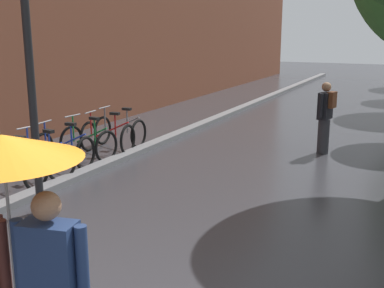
{
  "coord_description": "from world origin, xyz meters",
  "views": [
    {
      "loc": [
        2.57,
        -2.68,
        2.76
      ],
      "look_at": [
        -0.01,
        2.62,
        1.35
      ],
      "focal_mm": 44.67,
      "sensor_mm": 36.0,
      "label": 1
    }
  ],
  "objects_px": {
    "parked_bicycle_2": "(64,150)",
    "pedestrian_walking_midground": "(325,116)",
    "parked_bicycle_3": "(88,143)",
    "parked_bicycle_1": "(44,158)",
    "couple_under_umbrella": "(9,227)",
    "parked_bicycle_4": "(108,137)",
    "parked_bicycle_5": "(120,131)",
    "parked_bicycle_0": "(13,167)",
    "street_lamp_post": "(29,51)"
  },
  "relations": [
    {
      "from": "parked_bicycle_2",
      "to": "street_lamp_post",
      "type": "xyz_separation_m",
      "value": [
        1.32,
        -2.09,
        2.1
      ]
    },
    {
      "from": "parked_bicycle_2",
      "to": "parked_bicycle_5",
      "type": "relative_size",
      "value": 1.04
    },
    {
      "from": "parked_bicycle_1",
      "to": "parked_bicycle_0",
      "type": "bearing_deg",
      "value": -96.52
    },
    {
      "from": "parked_bicycle_0",
      "to": "couple_under_umbrella",
      "type": "height_order",
      "value": "couple_under_umbrella"
    },
    {
      "from": "parked_bicycle_0",
      "to": "parked_bicycle_3",
      "type": "height_order",
      "value": "same"
    },
    {
      "from": "parked_bicycle_1",
      "to": "parked_bicycle_5",
      "type": "distance_m",
      "value": 2.76
    },
    {
      "from": "parked_bicycle_5",
      "to": "street_lamp_post",
      "type": "height_order",
      "value": "street_lamp_post"
    },
    {
      "from": "parked_bicycle_0",
      "to": "pedestrian_walking_midground",
      "type": "distance_m",
      "value": 6.7
    },
    {
      "from": "parked_bicycle_2",
      "to": "parked_bicycle_5",
      "type": "xyz_separation_m",
      "value": [
        -0.04,
        2.08,
        0.0
      ]
    },
    {
      "from": "parked_bicycle_2",
      "to": "parked_bicycle_4",
      "type": "distance_m",
      "value": 1.42
    },
    {
      "from": "parked_bicycle_3",
      "to": "parked_bicycle_5",
      "type": "relative_size",
      "value": 1.03
    },
    {
      "from": "parked_bicycle_2",
      "to": "parked_bicycle_5",
      "type": "bearing_deg",
      "value": 91.0
    },
    {
      "from": "parked_bicycle_2",
      "to": "street_lamp_post",
      "type": "height_order",
      "value": "street_lamp_post"
    },
    {
      "from": "street_lamp_post",
      "to": "pedestrian_walking_midground",
      "type": "xyz_separation_m",
      "value": [
        3.23,
        5.62,
        -1.6
      ]
    },
    {
      "from": "parked_bicycle_2",
      "to": "pedestrian_walking_midground",
      "type": "xyz_separation_m",
      "value": [
        4.54,
        3.53,
        0.5
      ]
    },
    {
      "from": "parked_bicycle_1",
      "to": "parked_bicycle_2",
      "type": "relative_size",
      "value": 1.02
    },
    {
      "from": "parked_bicycle_0",
      "to": "couple_under_umbrella",
      "type": "relative_size",
      "value": 0.56
    },
    {
      "from": "parked_bicycle_0",
      "to": "parked_bicycle_5",
      "type": "height_order",
      "value": "same"
    },
    {
      "from": "parked_bicycle_0",
      "to": "parked_bicycle_4",
      "type": "relative_size",
      "value": 0.99
    },
    {
      "from": "street_lamp_post",
      "to": "pedestrian_walking_midground",
      "type": "relative_size",
      "value": 2.59
    },
    {
      "from": "parked_bicycle_1",
      "to": "parked_bicycle_2",
      "type": "bearing_deg",
      "value": 97.39
    },
    {
      "from": "parked_bicycle_3",
      "to": "parked_bicycle_1",
      "type": "bearing_deg",
      "value": -87.74
    },
    {
      "from": "parked_bicycle_2",
      "to": "parked_bicycle_5",
      "type": "distance_m",
      "value": 2.08
    },
    {
      "from": "couple_under_umbrella",
      "to": "pedestrian_walking_midground",
      "type": "distance_m",
      "value": 8.6
    },
    {
      "from": "parked_bicycle_2",
      "to": "pedestrian_walking_midground",
      "type": "height_order",
      "value": "pedestrian_walking_midground"
    },
    {
      "from": "parked_bicycle_4",
      "to": "parked_bicycle_5",
      "type": "distance_m",
      "value": 0.67
    },
    {
      "from": "parked_bicycle_0",
      "to": "parked_bicycle_3",
      "type": "distance_m",
      "value": 2.13
    },
    {
      "from": "parked_bicycle_3",
      "to": "pedestrian_walking_midground",
      "type": "xyz_separation_m",
      "value": [
        4.51,
        2.77,
        0.5
      ]
    },
    {
      "from": "couple_under_umbrella",
      "to": "parked_bicycle_2",
      "type": "bearing_deg",
      "value": 127.75
    },
    {
      "from": "parked_bicycle_1",
      "to": "pedestrian_walking_midground",
      "type": "distance_m",
      "value": 6.15
    },
    {
      "from": "parked_bicycle_2",
      "to": "parked_bicycle_3",
      "type": "height_order",
      "value": "same"
    },
    {
      "from": "parked_bicycle_0",
      "to": "pedestrian_walking_midground",
      "type": "relative_size",
      "value": 0.7
    },
    {
      "from": "parked_bicycle_1",
      "to": "parked_bicycle_4",
      "type": "relative_size",
      "value": 1.01
    },
    {
      "from": "parked_bicycle_1",
      "to": "parked_bicycle_3",
      "type": "height_order",
      "value": "same"
    },
    {
      "from": "parked_bicycle_0",
      "to": "parked_bicycle_2",
      "type": "relative_size",
      "value": 1.0
    },
    {
      "from": "parked_bicycle_1",
      "to": "street_lamp_post",
      "type": "xyz_separation_m",
      "value": [
        1.23,
        -1.41,
        2.1
      ]
    },
    {
      "from": "parked_bicycle_1",
      "to": "couple_under_umbrella",
      "type": "distance_m",
      "value": 5.87
    },
    {
      "from": "parked_bicycle_1",
      "to": "parked_bicycle_5",
      "type": "xyz_separation_m",
      "value": [
        -0.12,
        2.76,
        0.0
      ]
    },
    {
      "from": "pedestrian_walking_midground",
      "to": "parked_bicycle_3",
      "type": "bearing_deg",
      "value": -148.44
    },
    {
      "from": "parked_bicycle_0",
      "to": "parked_bicycle_3",
      "type": "xyz_separation_m",
      "value": [
        0.02,
        2.13,
        0.0
      ]
    },
    {
      "from": "parked_bicycle_1",
      "to": "pedestrian_walking_midground",
      "type": "xyz_separation_m",
      "value": [
        4.46,
        4.21,
        0.5
      ]
    },
    {
      "from": "parked_bicycle_2",
      "to": "parked_bicycle_4",
      "type": "xyz_separation_m",
      "value": [
        0.08,
        1.42,
        0.0
      ]
    },
    {
      "from": "parked_bicycle_4",
      "to": "parked_bicycle_1",
      "type": "bearing_deg",
      "value": -89.67
    },
    {
      "from": "parked_bicycle_5",
      "to": "parked_bicycle_0",
      "type": "bearing_deg",
      "value": -89.26
    },
    {
      "from": "street_lamp_post",
      "to": "parked_bicycle_5",
      "type": "bearing_deg",
      "value": 107.95
    },
    {
      "from": "parked_bicycle_0",
      "to": "couple_under_umbrella",
      "type": "bearing_deg",
      "value": -43.27
    },
    {
      "from": "parked_bicycle_4",
      "to": "couple_under_umbrella",
      "type": "bearing_deg",
      "value": -59.36
    },
    {
      "from": "parked_bicycle_2",
      "to": "couple_under_umbrella",
      "type": "distance_m",
      "value": 6.44
    },
    {
      "from": "street_lamp_post",
      "to": "parked_bicycle_4",
      "type": "bearing_deg",
      "value": 109.47
    },
    {
      "from": "couple_under_umbrella",
      "to": "pedestrian_walking_midground",
      "type": "relative_size",
      "value": 1.26
    }
  ]
}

